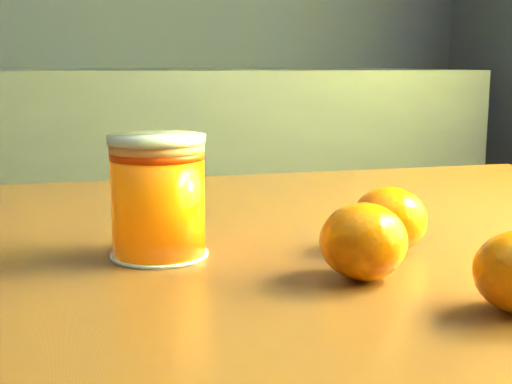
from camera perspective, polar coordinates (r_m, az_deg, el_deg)
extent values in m
cube|color=brown|center=(0.62, -1.62, -5.90)|extent=(1.08, 0.80, 0.04)
cylinder|color=#FF6905|center=(0.56, -7.83, -1.01)|extent=(0.07, 0.07, 0.08)
cylinder|color=#E9965F|center=(0.56, -7.94, 3.55)|extent=(0.07, 0.07, 0.01)
cylinder|color=silver|center=(0.56, -7.95, 4.13)|extent=(0.08, 0.08, 0.00)
ellipsoid|color=#E26704|center=(0.51, 8.60, -3.93)|extent=(0.08, 0.08, 0.05)
ellipsoid|color=#E26704|center=(0.58, 10.62, -2.19)|extent=(0.08, 0.08, 0.05)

